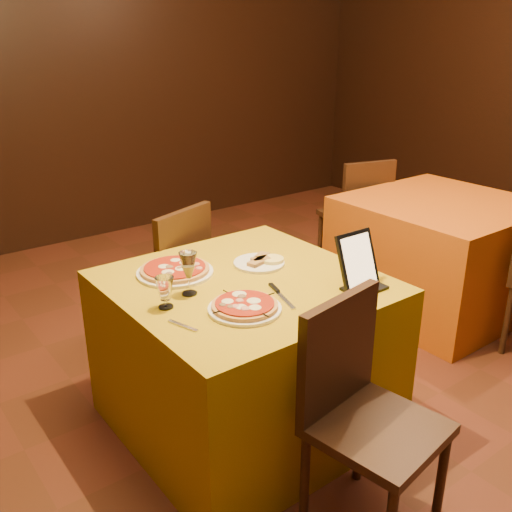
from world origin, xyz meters
TOP-DOWN VIEW (x-y plane):
  - floor at (0.00, 0.00)m, footprint 6.00×7.00m
  - wall_back at (0.00, 3.50)m, footprint 6.00×0.01m
  - main_table at (-0.57, 0.44)m, footprint 1.10×1.10m
  - side_table at (1.22, 0.68)m, footprint 1.10×1.10m
  - chair_main_near at (-0.57, -0.37)m, footprint 0.47×0.47m
  - chair_main_far at (-0.57, 1.24)m, footprint 0.53×0.53m
  - chair_side_far at (1.22, 1.47)m, footprint 0.47×0.47m
  - pizza_near at (-0.74, 0.20)m, footprint 0.29×0.29m
  - pizza_far at (-0.78, 0.69)m, footprint 0.35×0.35m
  - cutlet_dish at (-0.41, 0.54)m, footprint 0.24×0.24m
  - wine_glass at (-0.84, 0.46)m, footprint 0.07×0.07m
  - water_glass at (-0.98, 0.41)m, footprint 0.07×0.07m
  - tablet at (-0.22, 0.10)m, footprint 0.20×0.10m
  - knife at (-0.55, 0.20)m, footprint 0.08×0.23m
  - fork_near at (-1.00, 0.23)m, footprint 0.06×0.14m
  - fork_far at (-0.64, 0.81)m, footprint 0.06×0.17m

SIDE VIEW (x-z plane):
  - floor at x=0.00m, z-range -0.01..0.00m
  - main_table at x=-0.57m, z-range 0.00..0.75m
  - side_table at x=1.22m, z-range 0.00..0.75m
  - chair_main_near at x=-0.57m, z-range 0.00..0.91m
  - chair_main_far at x=-0.57m, z-range 0.00..0.91m
  - chair_side_far at x=1.22m, z-range 0.00..0.91m
  - knife at x=-0.55m, z-range 0.75..0.76m
  - fork_near at x=-1.00m, z-range 0.75..0.76m
  - fork_far at x=-0.64m, z-range 0.75..0.76m
  - cutlet_dish at x=-0.41m, z-range 0.75..0.78m
  - pizza_far at x=-0.78m, z-range 0.75..0.78m
  - pizza_near at x=-0.74m, z-range 0.75..0.78m
  - water_glass at x=-0.98m, z-range 0.75..0.88m
  - wine_glass at x=-0.84m, z-range 0.75..0.94m
  - tablet at x=-0.22m, z-range 0.75..0.99m
  - wall_back at x=0.00m, z-range 0.00..2.80m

